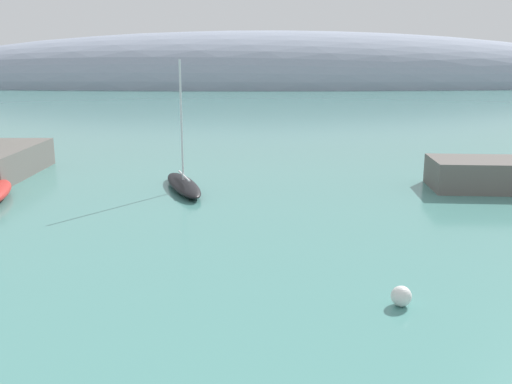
% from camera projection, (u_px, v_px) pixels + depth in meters
% --- Properties ---
extents(distant_ridge, '(257.27, 58.34, 35.48)m').
position_uv_depth(distant_ridge, '(268.00, 86.00, 186.87)').
color(distant_ridge, '#8E99AD').
rests_on(distant_ridge, ground).
extents(sailboat_black_near_shore, '(4.24, 8.36, 9.12)m').
position_uv_depth(sailboat_black_near_shore, '(183.00, 184.00, 40.05)').
color(sailboat_black_near_shore, black).
rests_on(sailboat_black_near_shore, water).
extents(mooring_buoy_white, '(0.79, 0.79, 0.79)m').
position_uv_depth(mooring_buoy_white, '(401.00, 296.00, 21.35)').
color(mooring_buoy_white, silver).
rests_on(mooring_buoy_white, water).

